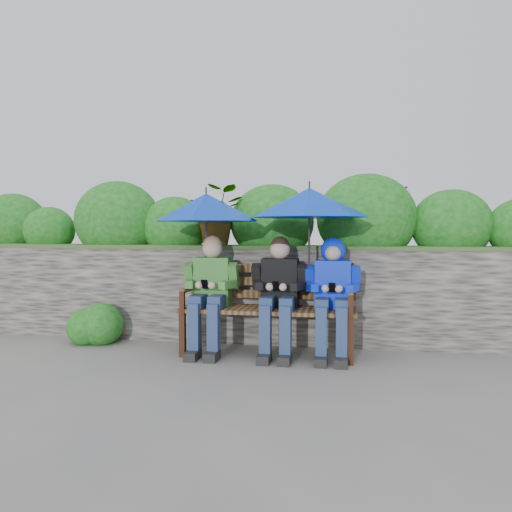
% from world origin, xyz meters
% --- Properties ---
extents(ground, '(60.00, 60.00, 0.00)m').
position_xyz_m(ground, '(0.00, 0.00, 0.00)').
color(ground, slate).
rests_on(ground, ground).
extents(garden_backdrop, '(8.00, 2.85, 1.82)m').
position_xyz_m(garden_backdrop, '(-0.08, 1.59, 0.63)').
color(garden_backdrop, '#373532').
rests_on(garden_backdrop, ground).
extents(park_bench, '(1.66, 0.49, 0.88)m').
position_xyz_m(park_bench, '(0.10, 0.24, 0.50)').
color(park_bench, '#371D12').
rests_on(park_bench, ground).
extents(boy_left, '(0.52, 0.61, 1.14)m').
position_xyz_m(boy_left, '(-0.46, 0.16, 0.63)').
color(boy_left, '#3D8939').
rests_on(boy_left, ground).
extents(boy_middle, '(0.52, 0.60, 1.13)m').
position_xyz_m(boy_middle, '(0.21, 0.16, 0.63)').
color(boy_middle, black).
rests_on(boy_middle, ground).
extents(boy_right, '(0.50, 0.61, 1.12)m').
position_xyz_m(boy_right, '(0.71, 0.17, 0.66)').
color(boy_right, '#0228DE').
rests_on(boy_right, ground).
extents(umbrella_left, '(1.03, 1.03, 0.94)m').
position_xyz_m(umbrella_left, '(-0.52, 0.22, 1.41)').
color(umbrella_left, '#0031BF').
rests_on(umbrella_left, ground).
extents(umbrella_right, '(1.11, 1.11, 0.96)m').
position_xyz_m(umbrella_right, '(0.49, 0.19, 1.45)').
color(umbrella_right, '#0031BF').
rests_on(umbrella_right, ground).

